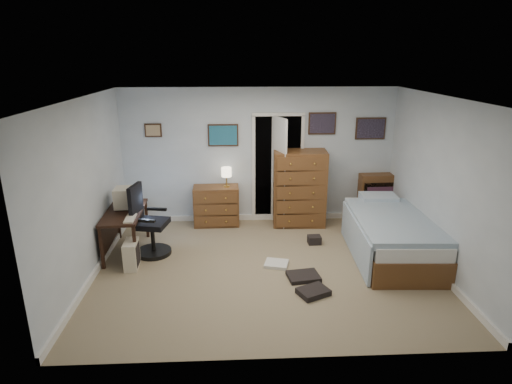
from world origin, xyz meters
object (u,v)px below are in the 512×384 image
bed (390,234)px  tall_dresser (299,188)px  office_chair (148,228)px  computer_desk (119,221)px  low_dresser (216,206)px

bed → tall_dresser: bearing=135.1°
office_chair → tall_dresser: (2.56, 1.17, 0.26)m
office_chair → tall_dresser: tall_dresser is taller
tall_dresser → bed: tall_dresser is taller
tall_dresser → computer_desk: bearing=-157.5°
bed → low_dresser: bearing=156.2°
low_dresser → tall_dresser: tall_dresser is taller
low_dresser → office_chair: bearing=-132.1°
computer_desk → low_dresser: low_dresser is taller
bed → computer_desk: bearing=178.9°
tall_dresser → bed: (1.25, -1.37, -0.36)m
computer_desk → tall_dresser: size_ratio=0.88×
low_dresser → tall_dresser: size_ratio=0.59×
low_dresser → computer_desk: bearing=-144.9°
computer_desk → tall_dresser: 3.21m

